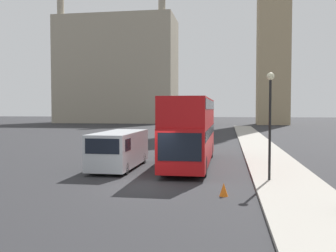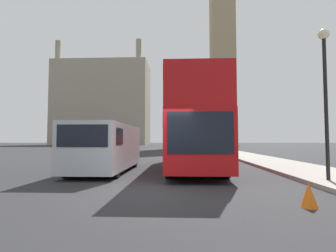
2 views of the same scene
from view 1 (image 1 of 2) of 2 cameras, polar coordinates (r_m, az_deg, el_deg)
ground_plane at (r=17.79m, az=-3.38°, el=-8.95°), size 300.00×300.00×0.00m
sidewalk_strip at (r=17.60m, az=18.54°, el=-8.95°), size 3.30×120.00×0.15m
building_block_distant at (r=100.04m, az=-7.69°, el=8.35°), size 30.32×14.21×33.09m
red_double_decker_bus at (r=23.65m, az=3.51°, el=-0.31°), size 2.48×11.24×4.21m
white_van at (r=22.54m, az=-7.51°, el=-3.47°), size 2.20×6.22×2.19m
street_lamp at (r=18.53m, az=15.30°, el=2.58°), size 0.36×0.36×5.15m
traffic_cone at (r=15.64m, az=8.49°, el=-9.55°), size 0.36×0.36×0.55m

